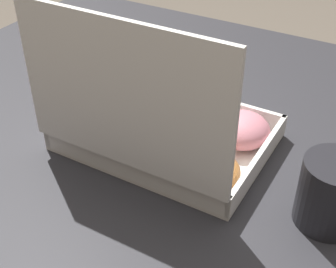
{
  "coord_description": "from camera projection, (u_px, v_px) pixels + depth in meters",
  "views": [
    {
      "loc": [
        -0.32,
        0.62,
        1.21
      ],
      "look_at": [
        -0.0,
        0.08,
        0.76
      ],
      "focal_mm": 50.0,
      "sensor_mm": 36.0,
      "label": 1
    }
  ],
  "objects": [
    {
      "name": "dining_table",
      "position": [
        188.0,
        161.0,
        0.89
      ],
      "size": [
        1.21,
        0.91,
        0.75
      ],
      "color": "#2D2D33",
      "rests_on": "ground_plane"
    },
    {
      "name": "donut_box",
      "position": [
        160.0,
        125.0,
        0.75
      ],
      "size": [
        0.33,
        0.24,
        0.26
      ],
      "color": "silver",
      "rests_on": "dining_table"
    },
    {
      "name": "coffee_mug",
      "position": [
        332.0,
        192.0,
        0.61
      ],
      "size": [
        0.09,
        0.09,
        0.1
      ],
      "color": "#232328",
      "rests_on": "dining_table"
    }
  ]
}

